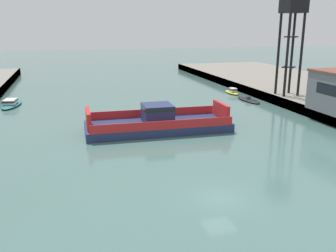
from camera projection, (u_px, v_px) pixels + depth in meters
name	position (u px, v px, depth m)	size (l,w,h in m)	color
ground_plane	(220.00, 199.00, 30.10)	(400.00, 400.00, 0.00)	#476B66
chain_ferry	(158.00, 123.00, 49.41)	(19.32, 7.61, 3.58)	navy
moored_boat_near_left	(232.00, 92.00, 76.29)	(1.82, 5.00, 1.24)	yellow
moored_boat_near_right	(248.00, 100.00, 69.02)	(2.49, 7.31, 0.91)	black
moored_boat_mid_left	(11.00, 103.00, 64.62)	(3.90, 8.58, 1.29)	#237075
crane_tower	(293.00, 17.00, 62.69)	(3.59, 3.59, 16.77)	black
bollard_right_far	(328.00, 109.00, 53.09)	(0.32, 0.32, 0.71)	black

